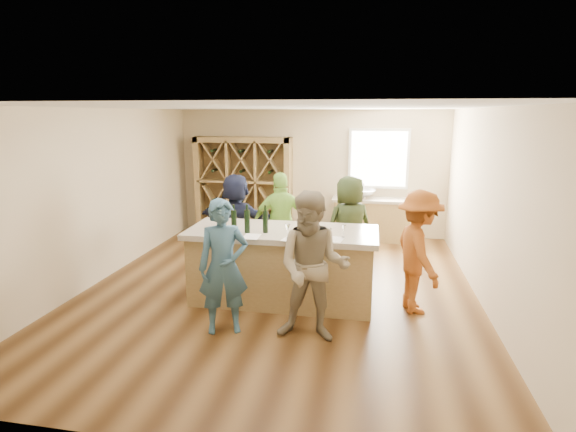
% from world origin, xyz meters
% --- Properties ---
extents(floor, '(6.00, 7.00, 0.10)m').
position_xyz_m(floor, '(0.00, 0.00, -0.05)').
color(floor, brown).
rests_on(floor, ground).
extents(ceiling, '(6.00, 7.00, 0.10)m').
position_xyz_m(ceiling, '(0.00, 0.00, 2.85)').
color(ceiling, white).
rests_on(ceiling, ground).
extents(wall_back, '(6.00, 0.10, 2.80)m').
position_xyz_m(wall_back, '(0.00, 3.55, 1.40)').
color(wall_back, '#C7B490').
rests_on(wall_back, ground).
extents(wall_front, '(6.00, 0.10, 2.80)m').
position_xyz_m(wall_front, '(0.00, -3.55, 1.40)').
color(wall_front, '#C7B490').
rests_on(wall_front, ground).
extents(wall_left, '(0.10, 7.00, 2.80)m').
position_xyz_m(wall_left, '(-3.05, 0.00, 1.40)').
color(wall_left, '#C7B490').
rests_on(wall_left, ground).
extents(wall_right, '(0.10, 7.00, 2.80)m').
position_xyz_m(wall_right, '(3.05, 0.00, 1.40)').
color(wall_right, '#C7B490').
rests_on(wall_right, ground).
extents(window_frame, '(1.30, 0.06, 1.30)m').
position_xyz_m(window_frame, '(1.50, 3.47, 1.75)').
color(window_frame, white).
rests_on(window_frame, wall_back).
extents(window_pane, '(1.18, 0.01, 1.18)m').
position_xyz_m(window_pane, '(1.50, 3.44, 1.75)').
color(window_pane, white).
rests_on(window_pane, wall_back).
extents(wine_rack, '(2.20, 0.45, 2.20)m').
position_xyz_m(wine_rack, '(-1.50, 3.27, 1.10)').
color(wine_rack, olive).
rests_on(wine_rack, floor).
extents(back_counter_base, '(1.60, 0.58, 0.86)m').
position_xyz_m(back_counter_base, '(1.40, 3.20, 0.43)').
color(back_counter_base, olive).
rests_on(back_counter_base, floor).
extents(back_counter_top, '(1.70, 0.62, 0.06)m').
position_xyz_m(back_counter_top, '(1.40, 3.20, 0.89)').
color(back_counter_top, '#B2A792').
rests_on(back_counter_top, back_counter_base).
extents(sink, '(0.54, 0.54, 0.19)m').
position_xyz_m(sink, '(1.20, 3.20, 1.01)').
color(sink, silver).
rests_on(sink, back_counter_top).
extents(faucet, '(0.02, 0.02, 0.30)m').
position_xyz_m(faucet, '(1.20, 3.38, 1.07)').
color(faucet, silver).
rests_on(faucet, back_counter_top).
extents(tasting_counter_base, '(2.60, 1.00, 1.00)m').
position_xyz_m(tasting_counter_base, '(0.12, -0.38, 0.50)').
color(tasting_counter_base, olive).
rests_on(tasting_counter_base, floor).
extents(tasting_counter_top, '(2.72, 1.12, 0.08)m').
position_xyz_m(tasting_counter_top, '(0.12, -0.38, 1.04)').
color(tasting_counter_top, '#B2A792').
rests_on(tasting_counter_top, tasting_counter_base).
extents(wine_bottle_a, '(0.08, 0.08, 0.32)m').
position_xyz_m(wine_bottle_a, '(-0.71, -0.51, 1.24)').
color(wine_bottle_a, black).
rests_on(wine_bottle_a, tasting_counter_top).
extents(wine_bottle_b, '(0.10, 0.10, 0.31)m').
position_xyz_m(wine_bottle_b, '(-0.52, -0.62, 1.24)').
color(wine_bottle_b, black).
rests_on(wine_bottle_b, tasting_counter_top).
extents(wine_bottle_d, '(0.10, 0.10, 0.32)m').
position_xyz_m(wine_bottle_d, '(-0.33, -0.63, 1.24)').
color(wine_bottle_d, black).
rests_on(wine_bottle_d, tasting_counter_top).
extents(wine_bottle_e, '(0.08, 0.08, 0.31)m').
position_xyz_m(wine_bottle_e, '(-0.08, -0.58, 1.24)').
color(wine_bottle_e, black).
rests_on(wine_bottle_e, tasting_counter_top).
extents(wine_glass_b, '(0.10, 0.10, 0.20)m').
position_xyz_m(wine_glass_b, '(0.28, -0.80, 1.18)').
color(wine_glass_b, white).
rests_on(wine_glass_b, tasting_counter_top).
extents(wine_glass_c, '(0.08, 0.08, 0.18)m').
position_xyz_m(wine_glass_c, '(0.84, -0.87, 1.17)').
color(wine_glass_c, white).
rests_on(wine_glass_c, tasting_counter_top).
extents(wine_glass_d, '(0.08, 0.08, 0.17)m').
position_xyz_m(wine_glass_d, '(0.62, -0.55, 1.17)').
color(wine_glass_d, white).
rests_on(wine_glass_d, tasting_counter_top).
extents(wine_glass_e, '(0.08, 0.08, 0.16)m').
position_xyz_m(wine_glass_e, '(1.02, -0.64, 1.16)').
color(wine_glass_e, white).
rests_on(wine_glass_e, tasting_counter_top).
extents(tasting_menu_a, '(0.22, 0.30, 0.00)m').
position_xyz_m(tasting_menu_a, '(-0.22, -0.82, 1.08)').
color(tasting_menu_a, white).
rests_on(tasting_menu_a, tasting_counter_top).
extents(tasting_menu_b, '(0.29, 0.36, 0.00)m').
position_xyz_m(tasting_menu_b, '(0.35, -0.83, 1.08)').
color(tasting_menu_b, white).
rests_on(tasting_menu_b, tasting_counter_top).
extents(tasting_menu_c, '(0.26, 0.31, 0.00)m').
position_xyz_m(tasting_menu_c, '(0.92, -0.75, 1.08)').
color(tasting_menu_c, white).
rests_on(tasting_menu_c, tasting_counter_top).
extents(person_near_left, '(0.74, 0.65, 1.71)m').
position_xyz_m(person_near_left, '(-0.41, -1.46, 0.85)').
color(person_near_left, '#335972').
rests_on(person_near_left, floor).
extents(person_near_right, '(0.90, 0.51, 1.84)m').
position_xyz_m(person_near_right, '(0.71, -1.46, 0.92)').
color(person_near_right, gray).
rests_on(person_near_right, floor).
extents(person_server, '(0.80, 1.21, 1.71)m').
position_xyz_m(person_server, '(2.03, -0.39, 0.86)').
color(person_server, '#994C19').
rests_on(person_server, floor).
extents(person_far_mid, '(1.15, 0.85, 1.75)m').
position_xyz_m(person_far_mid, '(-0.12, 0.79, 0.88)').
color(person_far_mid, '#8CC64C').
rests_on(person_far_mid, floor).
extents(person_far_right, '(1.00, 0.90, 1.72)m').
position_xyz_m(person_far_right, '(1.02, 0.81, 0.86)').
color(person_far_right, '#263319').
rests_on(person_far_right, floor).
extents(person_far_left, '(1.66, 0.87, 1.70)m').
position_xyz_m(person_far_left, '(-0.96, 0.90, 0.85)').
color(person_far_left, '#191E38').
rests_on(person_far_left, floor).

